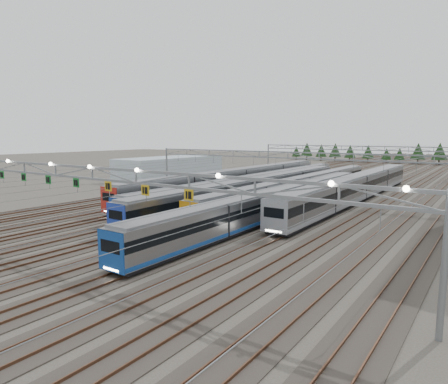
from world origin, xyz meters
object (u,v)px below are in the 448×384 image
Objects in this scene: train_d at (303,186)px; gantry_mid at (288,160)px; train_b at (259,183)px; west_shed at (171,168)px; gantry_far at (362,152)px; train_f at (357,187)px; gantry_near at (91,176)px; train_a at (239,179)px; train_c at (258,188)px; train_e at (278,202)px.

gantry_mid reaches higher than train_d.
west_shed is (-30.47, 9.50, 0.76)m from train_b.
gantry_mid and gantry_far have the same top height.
gantry_near is (-11.30, -42.49, 4.79)m from train_f.
train_c is at bearing -43.46° from train_a.
gantry_mid is (-6.75, 16.57, 4.30)m from train_e.
train_f reaches higher than train_b.
train_a is 22.50m from train_f.
train_d reaches higher than train_b.
train_f is at bearing 75.11° from gantry_near.
train_b is 1.20× the size of gantry_near.
train_f is 1.03× the size of gantry_near.
train_c is 7.86m from gantry_mid.
train_a is 4.52m from train_b.
gantry_mid is at bearing -147.71° from train_d.
gantry_mid reaches higher than train_e.
gantry_mid reaches higher than train_f.
train_c is 1.05× the size of gantry_far.
train_f is at bearing 76.64° from train_e.
train_f is at bearing 0.97° from train_b.
west_shed is (-37.18, 51.68, -4.42)m from gantry_near.
train_c is 13.74m from train_e.
train_e is at bearing -103.36° from train_f.
west_shed reaches higher than train_e.
train_f is at bearing 11.91° from gantry_mid.
train_b is 43.03m from gantry_near.
train_e is at bearing -67.84° from gantry_mid.
train_a is 0.93× the size of train_b.
train_f is at bearing 6.03° from train_d.
train_c reaches higher than train_e.
train_d is at bearing 59.39° from train_c.
gantry_near reaches higher than gantry_far.
gantry_far is at bearing 89.97° from gantry_near.
train_b is at bearing -17.31° from west_shed.
train_f is (13.50, 8.56, 0.21)m from train_c.
train_e is 0.97× the size of gantry_near.
train_b is 1.20× the size of gantry_far.
train_b is at bearing 162.97° from gantry_mid.
train_f is 12.20m from gantry_mid.
gantry_near is at bearing -90.03° from gantry_far.
train_e is at bearing -83.74° from gantry_far.
gantry_far is at bearing 81.06° from train_b.
train_f is at bearing 0.07° from train_a.
train_a is 1.07× the size of train_c.
train_b is (4.50, -0.28, -0.38)m from train_a.
gantry_far is (2.25, 51.18, 4.29)m from train_c.
west_shed reaches higher than train_f.
train_b is at bearing -98.94° from gantry_far.
gantry_mid reaches higher than train_c.
train_c is 1.97× the size of west_shed.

